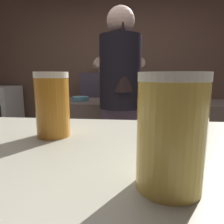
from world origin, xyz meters
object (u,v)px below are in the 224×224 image
object	(u,v)px
bottle_hot_sauce	(133,68)
bottle_olive_oil	(100,67)
mini_fridge	(0,116)
pint_glass_far	(171,132)
mixing_bowl	(80,99)
bottle_soy	(111,68)
knife_block	(185,92)
pint_glass_near	(53,105)
bartender	(120,99)
chefs_knife	(150,102)
bottle_vinegar	(124,69)

from	to	relation	value
bottle_hot_sauce	bottle_olive_oil	world-z (taller)	bottle_olive_oil
mini_fridge	pint_glass_far	world-z (taller)	pint_glass_far
bottle_olive_oil	mixing_bowl	bearing A→B (deg)	-90.55
mini_fridge	bottle_soy	world-z (taller)	bottle_soy
knife_block	pint_glass_near	size ratio (longest dim) A/B	1.86
bartender	pint_glass_far	world-z (taller)	bartender
bartender	chefs_knife	world-z (taller)	bartender
bartender	mixing_bowl	world-z (taller)	bartender
pint_glass_far	bottle_vinegar	bearing A→B (deg)	93.57
knife_block	bottle_hot_sauce	world-z (taller)	bottle_hot_sauce
knife_block	pint_glass_far	world-z (taller)	knife_block
bottle_hot_sauce	mini_fridge	bearing A→B (deg)	-175.26
bottle_hot_sauce	chefs_knife	bearing A→B (deg)	-81.90
mixing_bowl	bottle_olive_oil	xyz separation A→B (m)	(0.01, 1.28, 0.39)
mixing_bowl	chefs_knife	bearing A→B (deg)	-0.74
pint_glass_near	bottle_vinegar	xyz separation A→B (m)	(0.04, 2.95, 0.19)
bottle_vinegar	knife_block	bearing A→B (deg)	-61.50
chefs_knife	bottle_soy	size ratio (longest dim) A/B	1.08
mini_fridge	pint_glass_near	xyz separation A→B (m)	(2.08, -2.72, 0.61)
knife_block	mixing_bowl	bearing A→B (deg)	-177.04
bartender	bottle_vinegar	xyz separation A→B (m)	(-0.05, 1.74, 0.31)
mixing_bowl	bottle_soy	distance (m)	1.41
chefs_knife	mini_fridge	bearing A→B (deg)	145.79
knife_block	bottle_vinegar	bearing A→B (deg)	118.50
knife_block	bottle_soy	xyz separation A→B (m)	(-0.91, 1.29, 0.29)
bartender	mixing_bowl	size ratio (longest dim) A/B	10.02
knife_block	bottle_vinegar	xyz separation A→B (m)	(-0.69, 1.27, 0.28)
bottle_olive_oil	chefs_knife	bearing A→B (deg)	-60.95
bottle_olive_oil	bartender	bearing A→B (deg)	-75.52
chefs_knife	bottle_hot_sauce	bearing A→B (deg)	88.19
bottle_olive_oil	pint_glass_far	bearing A→B (deg)	-79.32
bottle_soy	bottle_olive_oil	bearing A→B (deg)	-158.37
mini_fridge	bottle_hot_sauce	xyz separation A→B (m)	(2.26, 0.19, 0.80)
chefs_knife	bottle_olive_oil	xyz separation A→B (m)	(-0.72, 1.29, 0.41)
bottle_vinegar	mini_fridge	bearing A→B (deg)	-173.77
pint_glass_far	bottle_olive_oil	size ratio (longest dim) A/B	0.56
bartender	pint_glass_near	distance (m)	1.22
bartender	bottle_olive_oil	bearing A→B (deg)	0.75
pint_glass_far	chefs_knife	bearing A→B (deg)	85.95
pint_glass_far	mixing_bowl	bearing A→B (deg)	108.11
chefs_knife	bottle_hot_sauce	xyz separation A→B (m)	(-0.18, 1.29, 0.38)
mini_fridge	bartender	distance (m)	2.68
mini_fridge	knife_block	xyz separation A→B (m)	(2.80, -1.04, 0.52)
bottle_soy	pint_glass_near	bearing A→B (deg)	-86.45
bottle_soy	bottle_hot_sauce	distance (m)	0.37
pint_glass_near	bottle_hot_sauce	world-z (taller)	bottle_hot_sauce
knife_block	bottle_soy	distance (m)	1.61
mini_fridge	pint_glass_far	xyz separation A→B (m)	(2.31, -2.92, 0.61)
bottle_vinegar	bottle_soy	world-z (taller)	bottle_soy
chefs_knife	bottle_olive_oil	size ratio (longest dim) A/B	0.92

